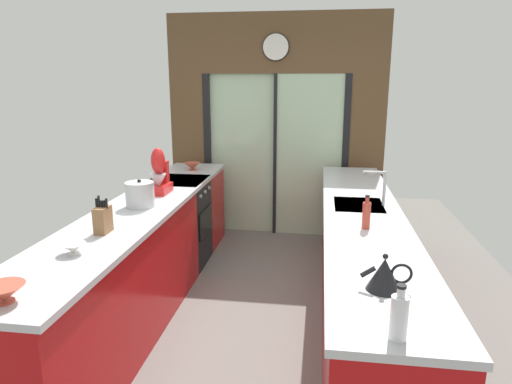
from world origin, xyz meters
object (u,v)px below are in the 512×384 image
Objects in this scene: mixing_bowl_near at (4,293)px; mixing_bowl_far at (192,166)px; oven_range at (179,222)px; soap_bottle_near at (399,317)px; knife_block at (103,219)px; kettle at (385,274)px; stand_mixer at (159,176)px; stock_pot at (140,194)px; soap_bottle_far at (366,215)px; mixing_bowl_mid at (73,248)px.

mixing_bowl_far reaches higher than mixing_bowl_near.
soap_bottle_near is at bearing -56.67° from oven_range.
knife_block is at bearing -90.00° from mixing_bowl_far.
stand_mixer is at bearing 135.80° from kettle.
stock_pot is 2.19m from kettle.
mixing_bowl_near is 0.83× the size of soap_bottle_near.
stock_pot is 0.98× the size of soap_bottle_far.
oven_range is 2.19× the size of stand_mixer.
knife_block is at bearing 160.90° from kettle.
stand_mixer is 1.75× the size of soap_bottle_far.
stand_mixer is at bearing -88.11° from oven_range.
knife_block is at bearing -90.00° from stand_mixer.
kettle is 0.44m from soap_bottle_near.
oven_range is 5.01× the size of mixing_bowl_far.
soap_bottle_near reaches higher than mixing_bowl_far.
oven_range is 2.96m from kettle.
soap_bottle_near is 1.40m from soap_bottle_far.
oven_range is 2.12m from mixing_bowl_mid.
stock_pot is at bearing 89.99° from knife_block.
stock_pot is at bearing -90.00° from stand_mixer.
mixing_bowl_near is 0.76× the size of knife_block.
kettle is (1.78, -1.73, -0.08)m from stand_mixer.
stock_pot is 1.81m from soap_bottle_far.
mixing_bowl_mid is at bearing -90.00° from stand_mixer.
mixing_bowl_far is 2.19m from knife_block.
soap_bottle_near reaches higher than mixing_bowl_near.
knife_block is 2.07m from soap_bottle_near.
stand_mixer reaches higher than soap_bottle_far.
knife_block reaches higher than soap_bottle_far.
oven_range is at bearing 90.63° from knife_block.
knife_block is (-0.00, 0.39, 0.06)m from mixing_bowl_mid.
stand_mixer reaches higher than kettle.
mixing_bowl_near is at bearing -89.61° from oven_range.
mixing_bowl_far is 0.76× the size of soap_bottle_far.
soap_bottle_far is (1.78, 0.73, 0.07)m from mixing_bowl_mid.
soap_bottle_far is at bearing 10.85° from knife_block.
stand_mixer is 2.81m from soap_bottle_near.
knife_block is 1.02× the size of kettle.
soap_bottle_near is (1.78, -3.25, 0.05)m from mixing_bowl_far.
mixing_bowl_far is 3.32m from kettle.
mixing_bowl_far is 3.71m from soap_bottle_near.
mixing_bowl_far is (0.02, 0.52, 0.51)m from oven_range.
knife_block reaches higher than mixing_bowl_mid.
mixing_bowl_far reaches higher than mixing_bowl_mid.
kettle is at bearing -19.10° from knife_block.
mixing_bowl_mid is 0.57× the size of knife_block.
stock_pot is 2.47m from soap_bottle_near.
soap_bottle_near reaches higher than mixing_bowl_mid.
mixing_bowl_mid is 1.80m from kettle.
knife_block is (-0.00, -2.19, 0.05)m from mixing_bowl_far.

